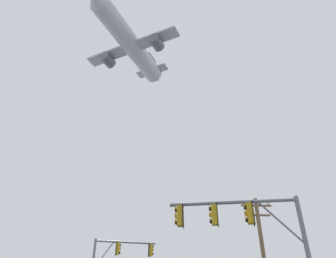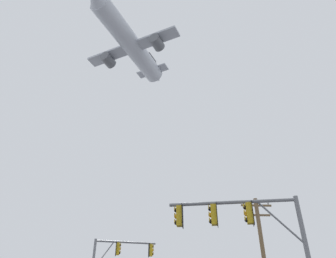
# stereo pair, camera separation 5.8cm
# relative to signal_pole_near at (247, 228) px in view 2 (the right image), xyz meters

# --- Properties ---
(signal_pole_near) EXTENTS (5.64, 1.28, 5.82)m
(signal_pole_near) POSITION_rel_signal_pole_near_xyz_m (0.00, 0.00, 0.00)
(signal_pole_near) COLOR slate
(signal_pole_near) RESTS_ON ground
(utility_pole) EXTENTS (2.20, 0.28, 8.68)m
(utility_pole) POSITION_rel_signal_pole_near_xyz_m (3.37, 8.33, 0.12)
(utility_pole) COLOR brown
(utility_pole) RESTS_ON ground
(airplane) EXTENTS (16.49, 21.35, 6.21)m
(airplane) POSITION_rel_signal_pole_near_xyz_m (-8.70, 25.99, 37.73)
(airplane) COLOR #B7BCC6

